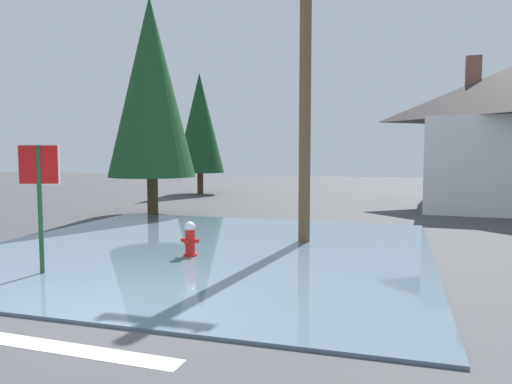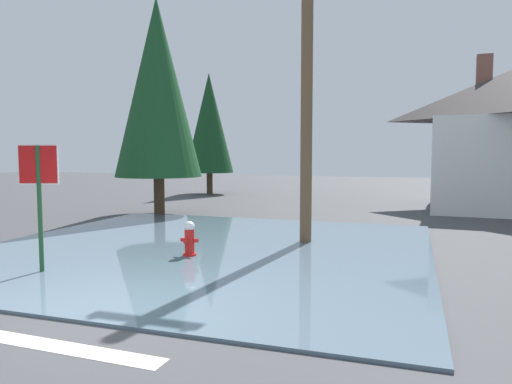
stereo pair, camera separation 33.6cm
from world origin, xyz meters
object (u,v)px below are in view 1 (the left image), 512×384
Objects in this scene: pine_tree_mid_left at (200,123)px; pine_tree_tall_left at (151,88)px; fire_hydrant at (190,240)px; utility_pole at (305,78)px; stop_sign_near at (39,183)px.

pine_tree_tall_left is at bearing -77.72° from pine_tree_mid_left.
fire_hydrant is 8.37m from pine_tree_tall_left.
fire_hydrant is 0.10× the size of utility_pole.
utility_pole is 14.68m from pine_tree_mid_left.
pine_tree_mid_left reaches higher than stop_sign_near.
pine_tree_mid_left is at bearing 103.77° from stop_sign_near.
stop_sign_near is 17.30m from pine_tree_mid_left.
pine_tree_mid_left reaches higher than fire_hydrant.
stop_sign_near is 3.11m from fire_hydrant.
utility_pole is at bearing 49.68° from fire_hydrant.
fire_hydrant is at bearing -67.57° from pine_tree_mid_left.
pine_tree_mid_left is (-4.09, 16.68, 2.12)m from stop_sign_near.
stop_sign_near is at bearing -76.23° from pine_tree_mid_left.
utility_pole is at bearing 48.18° from stop_sign_near.
pine_tree_mid_left is at bearing 102.28° from pine_tree_tall_left.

